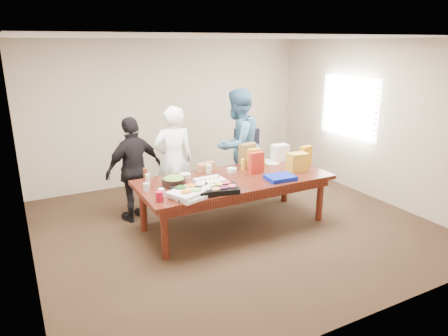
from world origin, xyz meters
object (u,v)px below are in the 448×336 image
conference_table (234,202)px  person_center (174,161)px  person_right (237,145)px  salad_bowl (174,182)px  office_chair (252,163)px  sheet_cake (210,181)px

conference_table → person_center: (-0.59, 0.88, 0.49)m
conference_table → person_right: (0.60, 0.96, 0.58)m
person_right → salad_bowl: (-1.49, -0.85, -0.15)m
salad_bowl → office_chair: bearing=27.6°
sheet_cake → office_chair: bearing=36.5°
office_chair → sheet_cake: size_ratio=2.80×
person_center → sheet_cake: (0.17, -0.94, -0.08)m
conference_table → salad_bowl: 1.00m
person_center → person_right: bearing=-168.5°
person_right → sheet_cake: size_ratio=4.87×
sheet_cake → conference_table: bearing=6.2°
conference_table → person_right: person_right is taller
office_chair → person_right: 0.57m
sheet_cake → salad_bowl: bearing=156.4°
office_chair → person_right: person_right is taller
person_right → conference_table: bearing=35.7°
office_chair → salad_bowl: (-1.87, -0.98, 0.25)m
conference_table → office_chair: size_ratio=2.55×
salad_bowl → person_right: bearing=29.8°
office_chair → sheet_cake: (-1.40, -1.16, 0.24)m
conference_table → sheet_cake: bearing=-170.9°
conference_table → person_center: bearing=124.2°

